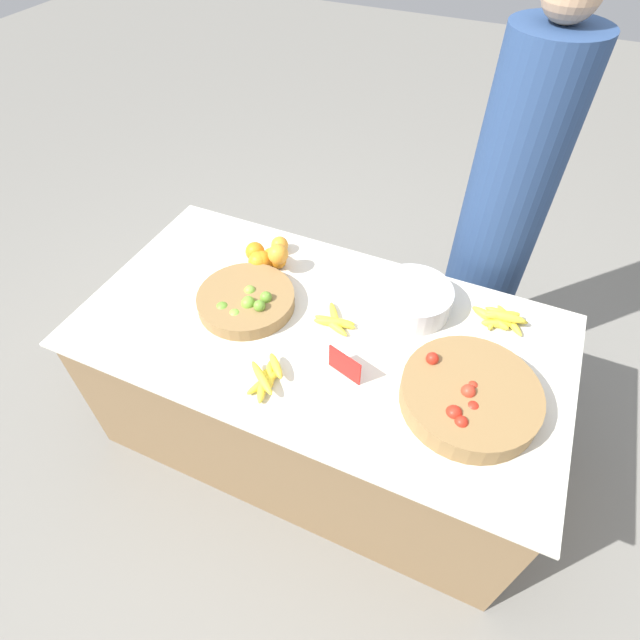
# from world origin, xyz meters

# --- Properties ---
(ground_plane) EXTENTS (12.00, 12.00, 0.00)m
(ground_plane) POSITION_xyz_m (0.00, 0.00, 0.00)
(ground_plane) COLOR gray
(market_table) EXTENTS (1.73, 0.92, 0.66)m
(market_table) POSITION_xyz_m (0.00, 0.00, 0.33)
(market_table) COLOR olive
(market_table) RESTS_ON ground_plane
(lime_bowl) EXTENTS (0.36, 0.36, 0.09)m
(lime_bowl) POSITION_xyz_m (-0.30, -0.01, 0.69)
(lime_bowl) COLOR olive
(lime_bowl) RESTS_ON market_table
(tomato_basket) EXTENTS (0.43, 0.43, 0.11)m
(tomato_basket) POSITION_xyz_m (0.55, -0.10, 0.70)
(tomato_basket) COLOR olive
(tomato_basket) RESTS_ON market_table
(orange_pile) EXTENTS (0.20, 0.21, 0.13)m
(orange_pile) POSITION_xyz_m (-0.32, 0.23, 0.71)
(orange_pile) COLOR orange
(orange_pile) RESTS_ON market_table
(metal_bowl) EXTENTS (0.28, 0.28, 0.10)m
(metal_bowl) POSITION_xyz_m (0.26, 0.24, 0.71)
(metal_bowl) COLOR silver
(metal_bowl) RESTS_ON market_table
(price_sign) EXTENTS (0.12, 0.04, 0.10)m
(price_sign) POSITION_xyz_m (0.15, -0.15, 0.71)
(price_sign) COLOR red
(price_sign) RESTS_ON market_table
(banana_bunch_middle_left) EXTENTS (0.16, 0.15, 0.03)m
(banana_bunch_middle_left) POSITION_xyz_m (0.04, 0.05, 0.67)
(banana_bunch_middle_left) COLOR yellow
(banana_bunch_middle_left) RESTS_ON market_table
(banana_bunch_front_center) EXTENTS (0.14, 0.19, 0.05)m
(banana_bunch_front_center) POSITION_xyz_m (-0.06, -0.28, 0.68)
(banana_bunch_front_center) COLOR yellow
(banana_bunch_front_center) RESTS_ON market_table
(banana_bunch_front_right) EXTENTS (0.21, 0.15, 0.06)m
(banana_bunch_front_right) POSITION_xyz_m (0.58, 0.30, 0.68)
(banana_bunch_front_right) COLOR yellow
(banana_bunch_front_right) RESTS_ON market_table
(vendor_person) EXTENTS (0.31, 0.31, 1.67)m
(vendor_person) POSITION_xyz_m (0.47, 0.71, 0.78)
(vendor_person) COLOR navy
(vendor_person) RESTS_ON ground_plane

